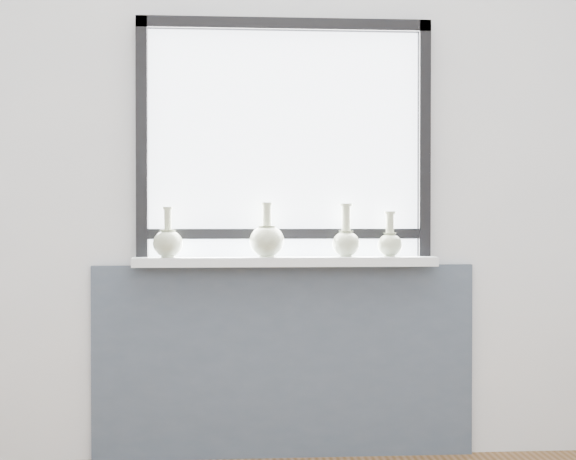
{
  "coord_description": "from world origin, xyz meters",
  "views": [
    {
      "loc": [
        -0.27,
        -2.13,
        1.08
      ],
      "look_at": [
        0.0,
        1.55,
        1.02
      ],
      "focal_mm": 55.0,
      "sensor_mm": 36.0,
      "label": 1
    }
  ],
  "objects": [
    {
      "name": "window",
      "position": [
        0.0,
        1.77,
        1.44
      ],
      "size": [
        1.3,
        0.06,
        1.05
      ],
      "color": "black",
      "rests_on": "windowsill"
    },
    {
      "name": "windowsill",
      "position": [
        0.0,
        1.71,
        0.88
      ],
      "size": [
        1.32,
        0.18,
        0.04
      ],
      "primitive_type": "cube",
      "color": "silver",
      "rests_on": "apron_panel"
    },
    {
      "name": "vase_b",
      "position": [
        -0.08,
        1.7,
        0.98
      ],
      "size": [
        0.15,
        0.15,
        0.24
      ],
      "rotation": [
        0.0,
        0.0,
        -0.41
      ],
      "color": "#B2BC99",
      "rests_on": "windowsill"
    },
    {
      "name": "vase_d",
      "position": [
        0.46,
        1.71,
        0.96
      ],
      "size": [
        0.11,
        0.11,
        0.2
      ],
      "rotation": [
        0.0,
        0.0,
        0.42
      ],
      "color": "#B2BC99",
      "rests_on": "windowsill"
    },
    {
      "name": "back_wall",
      "position": [
        0.0,
        1.81,
        1.3
      ],
      "size": [
        3.6,
        0.02,
        2.6
      ],
      "primitive_type": "cube",
      "color": "silver",
      "rests_on": "ground"
    },
    {
      "name": "vase_a",
      "position": [
        -0.51,
        1.69,
        0.97
      ],
      "size": [
        0.13,
        0.13,
        0.22
      ],
      "rotation": [
        0.0,
        0.0,
        0.33
      ],
      "color": "#B2BC99",
      "rests_on": "windowsill"
    },
    {
      "name": "apron_panel",
      "position": [
        0.0,
        1.78,
        0.43
      ],
      "size": [
        1.7,
        0.03,
        0.86
      ],
      "primitive_type": "cube",
      "color": "#414B5B",
      "rests_on": "ground"
    },
    {
      "name": "vase_c",
      "position": [
        0.27,
        1.71,
        0.97
      ],
      "size": [
        0.12,
        0.12,
        0.23
      ],
      "rotation": [
        0.0,
        0.0,
        0.36
      ],
      "color": "#B2BC99",
      "rests_on": "windowsill"
    }
  ]
}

